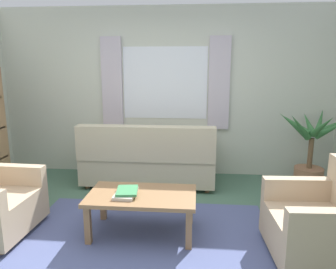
{
  "coord_description": "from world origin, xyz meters",
  "views": [
    {
      "loc": [
        0.51,
        -2.86,
        1.73
      ],
      "look_at": [
        0.18,
        0.7,
        0.96
      ],
      "focal_mm": 34.68,
      "sensor_mm": 36.0,
      "label": 1
    }
  ],
  "objects_px": {
    "armchair_right": "(324,222)",
    "book_stack_on_table": "(126,192)",
    "coffee_table": "(142,199)",
    "couch": "(149,160)",
    "potted_plant": "(311,153)"
  },
  "relations": [
    {
      "from": "armchair_right",
      "to": "book_stack_on_table",
      "type": "bearing_deg",
      "value": -100.88
    },
    {
      "from": "armchair_right",
      "to": "coffee_table",
      "type": "xyz_separation_m",
      "value": [
        -1.69,
        0.3,
        0.03
      ]
    },
    {
      "from": "book_stack_on_table",
      "to": "armchair_right",
      "type": "bearing_deg",
      "value": -7.96
    },
    {
      "from": "couch",
      "to": "book_stack_on_table",
      "type": "xyz_separation_m",
      "value": [
        -0.01,
        -1.46,
        0.1
      ]
    },
    {
      "from": "potted_plant",
      "to": "couch",
      "type": "bearing_deg",
      "value": -178.15
    },
    {
      "from": "couch",
      "to": "coffee_table",
      "type": "xyz_separation_m",
      "value": [
        0.14,
        -1.42,
        0.01
      ]
    },
    {
      "from": "armchair_right",
      "to": "coffee_table",
      "type": "bearing_deg",
      "value": -102.92
    },
    {
      "from": "couch",
      "to": "armchair_right",
      "type": "bearing_deg",
      "value": 136.92
    },
    {
      "from": "potted_plant",
      "to": "armchair_right",
      "type": "bearing_deg",
      "value": -104.29
    },
    {
      "from": "coffee_table",
      "to": "potted_plant",
      "type": "relative_size",
      "value": 0.94
    },
    {
      "from": "potted_plant",
      "to": "book_stack_on_table",
      "type": "bearing_deg",
      "value": -146.29
    },
    {
      "from": "couch",
      "to": "armchair_right",
      "type": "xyz_separation_m",
      "value": [
        1.84,
        -1.72,
        -0.01
      ]
    },
    {
      "from": "coffee_table",
      "to": "book_stack_on_table",
      "type": "relative_size",
      "value": 3.37
    },
    {
      "from": "coffee_table",
      "to": "potted_plant",
      "type": "distance_m",
      "value": 2.62
    },
    {
      "from": "armchair_right",
      "to": "book_stack_on_table",
      "type": "distance_m",
      "value": 1.87
    }
  ]
}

